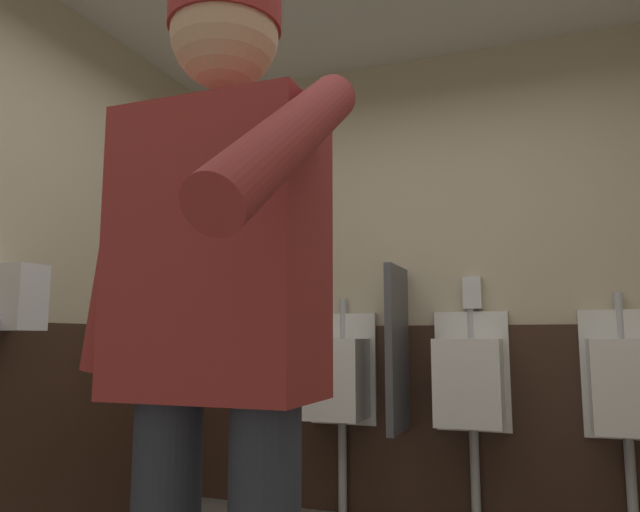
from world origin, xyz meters
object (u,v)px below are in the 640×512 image
object	(u,v)px
urinal_right	(627,385)
soap_dispenser	(472,293)
person	(216,312)
urinal_left	(337,378)
hand_dryer	(12,299)
urinal_middle	(470,381)

from	to	relation	value
urinal_right	soap_dispenser	world-z (taller)	soap_dispenser
person	soap_dispenser	size ratio (longest dim) A/B	9.87
urinal_left	person	distance (m)	2.33
person	urinal_left	bearing A→B (deg)	102.97
person	hand_dryer	xyz separation A→B (m)	(-1.49, 0.85, 0.11)
person	soap_dispenser	distance (m)	2.39
soap_dispenser	urinal_left	bearing A→B (deg)	-171.12
urinal_right	hand_dryer	world-z (taller)	hand_dryer
urinal_middle	hand_dryer	world-z (taller)	hand_dryer
person	soap_dispenser	xyz separation A→B (m)	(0.25, 2.37, 0.20)
urinal_right	hand_dryer	distance (m)	2.87
urinal_right	soap_dispenser	distance (m)	0.89
urinal_left	urinal_middle	bearing A→B (deg)	0.00
urinal_middle	person	bearing A→B (deg)	-95.88
urinal_middle	soap_dispenser	bearing A→B (deg)	82.89
person	soap_dispenser	bearing A→B (deg)	84.06
person	hand_dryer	bearing A→B (deg)	150.45
urinal_middle	hand_dryer	distance (m)	2.26
urinal_left	soap_dispenser	distance (m)	0.91
urinal_right	soap_dispenser	xyz separation A→B (m)	(-0.74, 0.12, 0.48)
urinal_left	person	xyz separation A→B (m)	(0.52, -2.25, 0.28)
soap_dispenser	urinal_right	bearing A→B (deg)	-9.23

